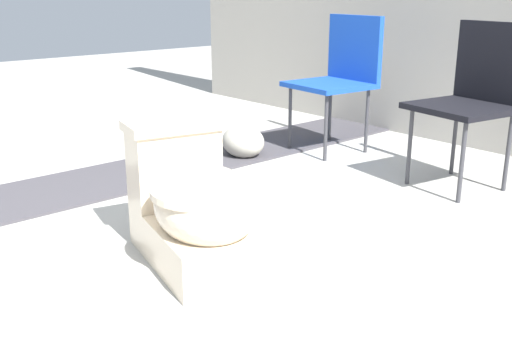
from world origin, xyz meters
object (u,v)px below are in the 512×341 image
Objects in this scene: folding_chair_left at (342,69)px; folding_chair_middle at (477,88)px; toilet at (196,207)px; boulder_near at (243,141)px.

folding_chair_left and folding_chair_middle have the same top height.
toilet is 0.84× the size of folding_chair_left.
folding_chair_left is at bearing -82.93° from folding_chair_middle.
folding_chair_left reaches higher than toilet.
boulder_near is (-0.25, -0.60, -0.41)m from folding_chair_left.
boulder_near is at bearing 146.50° from toilet.
toilet is at bearing 30.21° from folding_chair_left.
folding_chair_left is 1.00× the size of folding_chair_middle.
folding_chair_middle is 1.37m from boulder_near.
folding_chair_left is (-0.76, 1.67, 0.29)m from toilet.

